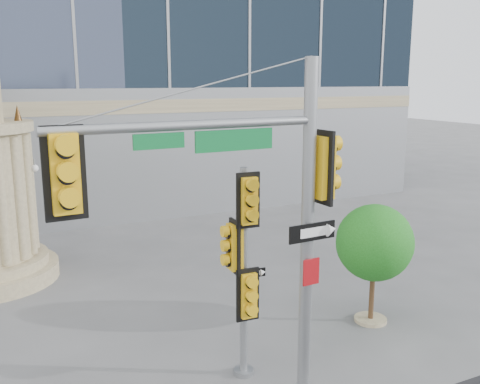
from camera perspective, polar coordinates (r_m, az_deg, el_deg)
name	(u,v)px	position (r m, az deg, el deg)	size (l,w,h in m)	color
ground	(293,370)	(12.65, 5.63, -18.36)	(120.00, 120.00, 0.00)	#545456
main_signal_pole	(252,204)	(9.47, 1.31, -1.33)	(5.27, 0.73, 6.77)	slate
secondary_signal_pole	(244,258)	(11.21, 0.38, -7.10)	(0.79, 0.61, 4.62)	slate
street_tree	(375,245)	(14.47, 14.22, -5.55)	(2.06, 2.01, 3.21)	gray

